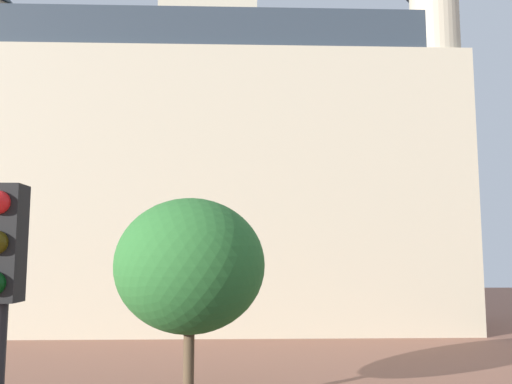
% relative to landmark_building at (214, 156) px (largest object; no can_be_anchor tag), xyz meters
% --- Properties ---
extents(landmark_building, '(29.19, 11.11, 36.42)m').
position_rel_landmark_building_xyz_m(landmark_building, '(0.00, 0.00, 0.00)').
color(landmark_building, beige).
rests_on(landmark_building, ground_plane).
extents(tree_curb_far, '(4.23, 4.23, 5.90)m').
position_rel_landmark_building_xyz_m(tree_curb_far, '(0.18, -18.19, -6.57)').
color(tree_curb_far, brown).
rests_on(tree_curb_far, ground_plane).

